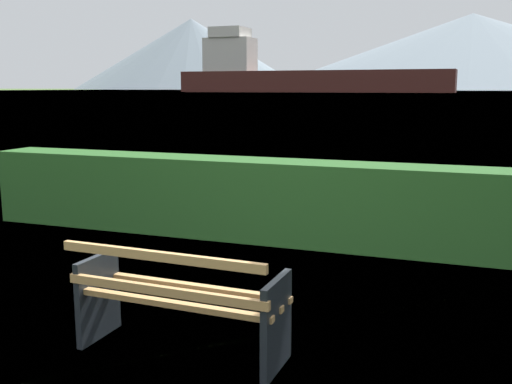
{
  "coord_description": "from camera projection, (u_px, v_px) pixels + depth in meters",
  "views": [
    {
      "loc": [
        1.93,
        -3.72,
        1.98
      ],
      "look_at": [
        0.0,
        1.61,
        0.96
      ],
      "focal_mm": 41.01,
      "sensor_mm": 36.0,
      "label": 1
    }
  ],
  "objects": [
    {
      "name": "ground_plane",
      "position": [
        184.0,
        351.0,
        4.44
      ],
      "size": [
        1400.0,
        1400.0,
        0.0
      ],
      "primitive_type": "plane",
      "color": "#4C6B33"
    },
    {
      "name": "hedge_row",
      "position": [
        303.0,
        203.0,
        7.46
      ],
      "size": [
        9.12,
        0.67,
        1.05
      ],
      "primitive_type": "cube",
      "color": "#285B23",
      "rests_on": "ground_plane"
    },
    {
      "name": "cargo_ship_large",
      "position": [
        291.0,
        74.0,
        235.83
      ],
      "size": [
        110.35,
        16.26,
        26.34
      ],
      "color": "#471E19",
      "rests_on": "water_surface"
    },
    {
      "name": "park_bench",
      "position": [
        179.0,
        301.0,
        4.31
      ],
      "size": [
        1.6,
        0.62,
        0.87
      ],
      "color": "tan",
      "rests_on": "ground_plane"
    },
    {
      "name": "water_surface",
      "position": [
        466.0,
        91.0,
        288.3
      ],
      "size": [
        620.0,
        620.0,
        0.0
      ],
      "primitive_type": "plane",
      "color": "#6B8EA3",
      "rests_on": "ground_plane"
    }
  ]
}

